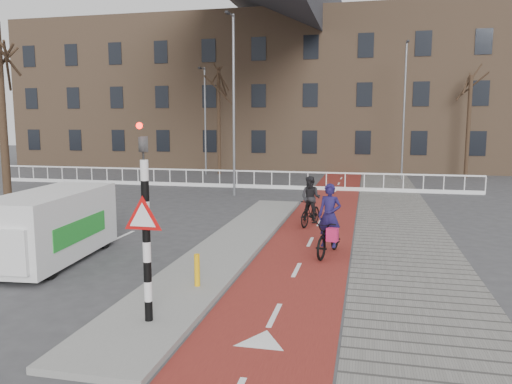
# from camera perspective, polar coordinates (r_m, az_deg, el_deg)

# --- Properties ---
(ground) EXTENTS (120.00, 120.00, 0.00)m
(ground) POSITION_cam_1_polar(r_m,az_deg,el_deg) (11.00, -4.76, -11.36)
(ground) COLOR #38383A
(ground) RESTS_ON ground
(bike_lane) EXTENTS (2.50, 60.00, 0.01)m
(bike_lane) POSITION_cam_1_polar(r_m,az_deg,el_deg) (20.29, 7.81, -2.42)
(bike_lane) COLOR maroon
(bike_lane) RESTS_ON ground
(sidewalk) EXTENTS (3.00, 60.00, 0.01)m
(sidewalk) POSITION_cam_1_polar(r_m,az_deg,el_deg) (20.26, 15.73, -2.66)
(sidewalk) COLOR slate
(sidewalk) RESTS_ON ground
(curb_island) EXTENTS (1.80, 16.00, 0.12)m
(curb_island) POSITION_cam_1_polar(r_m,az_deg,el_deg) (14.85, -2.73, -5.98)
(curb_island) COLOR gray
(curb_island) RESTS_ON ground
(traffic_signal) EXTENTS (0.80, 0.80, 3.68)m
(traffic_signal) POSITION_cam_1_polar(r_m,az_deg,el_deg) (8.87, -12.53, -2.91)
(traffic_signal) COLOR black
(traffic_signal) RESTS_ON curb_island
(bollard) EXTENTS (0.12, 0.12, 0.71)m
(bollard) POSITION_cam_1_polar(r_m,az_deg,el_deg) (10.96, -6.75, -8.85)
(bollard) COLOR #F0AF0D
(bollard) RESTS_ON curb_island
(cyclist_near) EXTENTS (1.06, 2.00, 1.98)m
(cyclist_near) POSITION_cam_1_polar(r_m,az_deg,el_deg) (13.83, 8.37, -4.48)
(cyclist_near) COLOR black
(cyclist_near) RESTS_ON bike_lane
(cyclist_far) EXTENTS (0.89, 1.67, 1.76)m
(cyclist_far) POSITION_cam_1_polar(r_m,az_deg,el_deg) (17.64, 6.26, -1.54)
(cyclist_far) COLOR black
(cyclist_far) RESTS_ON bike_lane
(van) EXTENTS (2.07, 4.41, 1.84)m
(van) POSITION_cam_1_polar(r_m,az_deg,el_deg) (14.14, -22.37, -3.50)
(van) COLOR silver
(van) RESTS_ON ground
(railing) EXTENTS (28.00, 0.10, 0.99)m
(railing) POSITION_cam_1_polar(r_m,az_deg,el_deg) (28.30, -4.17, 1.18)
(railing) COLOR silver
(railing) RESTS_ON ground
(townhouse_row) EXTENTS (46.00, 10.00, 15.90)m
(townhouse_row) POSITION_cam_1_polar(r_m,az_deg,el_deg) (42.55, 4.40, 13.57)
(townhouse_row) COLOR #7F6047
(townhouse_row) RESTS_ON ground
(tree_left) EXTENTS (0.32, 0.32, 7.51)m
(tree_left) POSITION_cam_1_polar(r_m,az_deg,el_deg) (22.32, -26.98, 7.41)
(tree_left) COLOR black
(tree_left) RESTS_ON ground
(tree_mid) EXTENTS (0.24, 0.24, 7.41)m
(tree_mid) POSITION_cam_1_polar(r_m,az_deg,el_deg) (35.29, -4.26, 8.05)
(tree_mid) COLOR black
(tree_mid) RESTS_ON ground
(tree_right) EXTENTS (0.26, 0.26, 6.69)m
(tree_right) POSITION_cam_1_polar(r_m,az_deg,el_deg) (35.91, 23.11, 6.86)
(tree_right) COLOR black
(tree_right) RESTS_ON ground
(streetlight_near) EXTENTS (0.12, 0.12, 8.76)m
(streetlight_near) POSITION_cam_1_polar(r_m,az_deg,el_deg) (24.71, -2.55, 9.68)
(streetlight_near) COLOR slate
(streetlight_near) RESTS_ON ground
(streetlight_left) EXTENTS (0.12, 0.12, 7.37)m
(streetlight_left) POSITION_cam_1_polar(r_m,az_deg,el_deg) (35.19, -5.82, 8.00)
(streetlight_left) COLOR slate
(streetlight_left) RESTS_ON ground
(streetlight_right) EXTENTS (0.12, 0.12, 8.67)m
(streetlight_right) POSITION_cam_1_polar(r_m,az_deg,el_deg) (33.56, 16.56, 8.83)
(streetlight_right) COLOR slate
(streetlight_right) RESTS_ON ground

